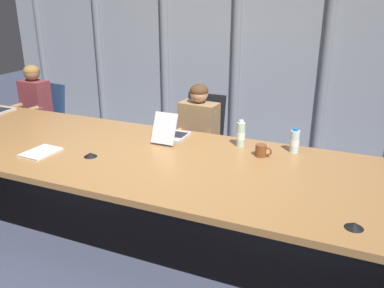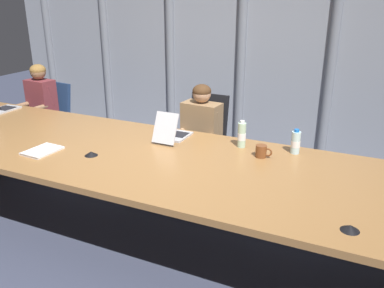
# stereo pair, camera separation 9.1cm
# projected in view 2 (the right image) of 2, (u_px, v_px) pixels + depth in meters

# --- Properties ---
(ground_plane) EXTENTS (14.54, 14.54, 0.00)m
(ground_plane) POSITION_uv_depth(u_px,v_px,m) (150.00, 232.00, 3.62)
(ground_plane) COLOR #383D51
(conference_table) EXTENTS (5.16, 1.45, 0.75)m
(conference_table) POSITION_uv_depth(u_px,v_px,m) (147.00, 168.00, 3.40)
(conference_table) COLOR olive
(conference_table) RESTS_ON ground_plane
(curtain_backdrop) EXTENTS (7.27, 0.17, 2.95)m
(curtain_backdrop) POSITION_uv_depth(u_px,v_px,m) (242.00, 38.00, 5.15)
(curtain_backdrop) COLOR gray
(curtain_backdrop) RESTS_ON ground_plane
(laptop_left_mid) EXTENTS (0.22, 0.42, 0.28)m
(laptop_left_mid) POSITION_uv_depth(u_px,v_px,m) (173.00, 133.00, 3.70)
(laptop_left_mid) COLOR #BCBCC1
(laptop_left_mid) RESTS_ON conference_table
(office_chair_left_end) EXTENTS (0.60, 0.60, 0.91)m
(office_chair_left_end) POSITION_uv_depth(u_px,v_px,m) (51.00, 127.00, 5.36)
(office_chair_left_end) COLOR navy
(office_chair_left_end) RESTS_ON ground_plane
(office_chair_left_mid) EXTENTS (0.60, 0.60, 0.97)m
(office_chair_left_mid) POSITION_uv_depth(u_px,v_px,m) (202.00, 151.00, 4.49)
(office_chair_left_mid) COLOR black
(office_chair_left_mid) RESTS_ON ground_plane
(person_left_end) EXTENTS (0.39, 0.57, 1.18)m
(person_left_end) POSITION_uv_depth(u_px,v_px,m) (37.00, 106.00, 5.13)
(person_left_end) COLOR brown
(person_left_end) RESTS_ON ground_plane
(person_left_mid) EXTENTS (0.44, 0.57, 1.13)m
(person_left_mid) POSITION_uv_depth(u_px,v_px,m) (198.00, 131.00, 4.25)
(person_left_mid) COLOR olive
(person_left_mid) RESTS_ON ground_plane
(water_bottle_primary) EXTENTS (0.07, 0.07, 0.24)m
(water_bottle_primary) POSITION_uv_depth(u_px,v_px,m) (242.00, 135.00, 3.49)
(water_bottle_primary) COLOR #ADD1B2
(water_bottle_primary) RESTS_ON conference_table
(water_bottle_secondary) EXTENTS (0.08, 0.08, 0.21)m
(water_bottle_secondary) POSITION_uv_depth(u_px,v_px,m) (296.00, 142.00, 3.35)
(water_bottle_secondary) COLOR silver
(water_bottle_secondary) RESTS_ON conference_table
(coffee_mug_near) EXTENTS (0.14, 0.09, 0.10)m
(coffee_mug_near) POSITION_uv_depth(u_px,v_px,m) (262.00, 151.00, 3.29)
(coffee_mug_near) COLOR brown
(coffee_mug_near) RESTS_ON conference_table
(conference_mic_middle) EXTENTS (0.11, 0.11, 0.03)m
(conference_mic_middle) POSITION_uv_depth(u_px,v_px,m) (91.00, 153.00, 3.33)
(conference_mic_middle) COLOR black
(conference_mic_middle) RESTS_ON conference_table
(conference_mic_right_side) EXTENTS (0.11, 0.11, 0.03)m
(conference_mic_right_side) POSITION_uv_depth(u_px,v_px,m) (350.00, 228.00, 2.27)
(conference_mic_right_side) COLOR black
(conference_mic_right_side) RESTS_ON conference_table
(spiral_notepad) EXTENTS (0.24, 0.32, 0.03)m
(spiral_notepad) POSITION_uv_depth(u_px,v_px,m) (42.00, 151.00, 3.41)
(spiral_notepad) COLOR silver
(spiral_notepad) RESTS_ON conference_table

